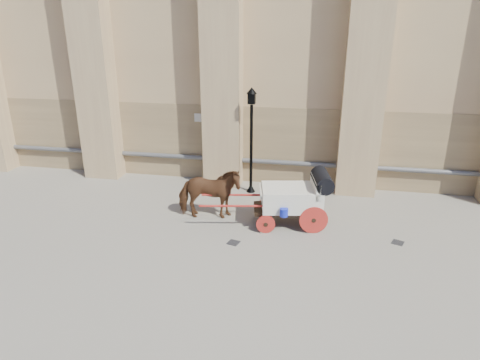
# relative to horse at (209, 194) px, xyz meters

# --- Properties ---
(ground) EXTENTS (90.00, 90.00, 0.00)m
(ground) POSITION_rel_horse_xyz_m (0.75, -0.43, -0.86)
(ground) COLOR #6F695C
(ground) RESTS_ON ground
(horse) EXTENTS (2.15, 1.21, 1.72)m
(horse) POSITION_rel_horse_xyz_m (0.00, 0.00, 0.00)
(horse) COLOR brown
(horse) RESTS_ON ground
(carriage) EXTENTS (4.13, 1.77, 1.75)m
(carriage) POSITION_rel_horse_xyz_m (2.75, 0.07, 0.08)
(carriage) COLOR black
(carriage) RESTS_ON ground
(street_lamp) EXTENTS (0.36, 0.36, 3.88)m
(street_lamp) POSITION_rel_horse_xyz_m (0.95, 2.49, 1.21)
(street_lamp) COLOR black
(street_lamp) RESTS_ON ground
(drain_grate_near) EXTENTS (0.40, 0.40, 0.01)m
(drain_grate_near) POSITION_rel_horse_xyz_m (1.09, -1.48, -0.85)
(drain_grate_near) COLOR black
(drain_grate_near) RESTS_ON ground
(drain_grate_far) EXTENTS (0.42, 0.42, 0.01)m
(drain_grate_far) POSITION_rel_horse_xyz_m (5.78, -0.59, -0.85)
(drain_grate_far) COLOR black
(drain_grate_far) RESTS_ON ground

